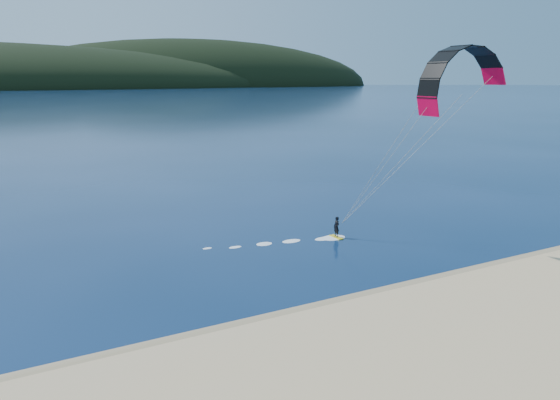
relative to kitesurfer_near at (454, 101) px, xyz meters
name	(u,v)px	position (x,y,z in m)	size (l,w,h in m)	color
ground	(317,370)	(-17.42, -10.20, -10.55)	(1800.00, 1800.00, 0.00)	#081D3B
wet_sand	(270,326)	(-17.42, -5.70, -10.50)	(220.00, 2.50, 0.10)	#8F7B53
headland	(10,88)	(-16.78, 735.08, -10.55)	(1200.00, 310.00, 140.00)	black
kitesurfer_near	(454,101)	(0.00, 0.00, 0.00)	(20.98, 8.36, 14.12)	yellow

